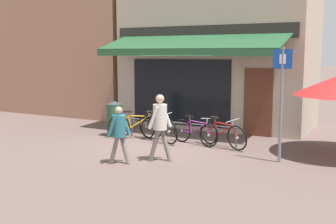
% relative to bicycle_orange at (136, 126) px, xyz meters
% --- Properties ---
extents(ground_plane, '(160.00, 160.00, 0.00)m').
position_rel_bicycle_orange_xyz_m(ground_plane, '(0.96, -0.43, -0.38)').
color(ground_plane, brown).
extents(shop_front, '(6.60, 4.57, 5.33)m').
position_rel_bicycle_orange_xyz_m(shop_front, '(1.11, 3.65, 2.28)').
color(shop_front, tan).
rests_on(shop_front, ground_plane).
extents(neighbour_building, '(7.57, 4.00, 5.70)m').
position_rel_bicycle_orange_xyz_m(neighbour_building, '(-6.17, 4.17, 2.47)').
color(neighbour_building, '#9E7056').
rests_on(neighbour_building, ground_plane).
extents(bike_rack_rail, '(3.49, 0.04, 0.57)m').
position_rel_bicycle_orange_xyz_m(bike_rack_rail, '(1.39, 0.27, 0.10)').
color(bike_rack_rail, '#47494F').
rests_on(bike_rack_rail, ground_plane).
extents(bicycle_orange, '(1.63, 0.84, 0.86)m').
position_rel_bicycle_orange_xyz_m(bicycle_orange, '(0.00, 0.00, 0.00)').
color(bicycle_orange, black).
rests_on(bicycle_orange, ground_plane).
extents(bicycle_black, '(1.71, 0.85, 0.89)m').
position_rel_bicycle_orange_xyz_m(bicycle_black, '(0.77, -0.04, 0.01)').
color(bicycle_black, black).
rests_on(bicycle_black, ground_plane).
extents(bicycle_purple, '(1.63, 0.60, 0.82)m').
position_rel_bicycle_orange_xyz_m(bicycle_purple, '(1.91, 0.14, -0.02)').
color(bicycle_purple, black).
rests_on(bicycle_purple, ground_plane).
extents(bicycle_red, '(1.65, 0.83, 0.84)m').
position_rel_bicycle_orange_xyz_m(bicycle_red, '(2.72, 0.14, -0.01)').
color(bicycle_red, black).
rests_on(bicycle_red, ground_plane).
extents(pedestrian_adult, '(0.53, 0.58, 1.61)m').
position_rel_bicycle_orange_xyz_m(pedestrian_adult, '(1.97, -1.95, 0.60)').
color(pedestrian_adult, slate).
rests_on(pedestrian_adult, ground_plane).
extents(pedestrian_child, '(0.47, 0.51, 1.36)m').
position_rel_bicycle_orange_xyz_m(pedestrian_child, '(1.27, -2.63, 0.44)').
color(pedestrian_child, slate).
rests_on(pedestrian_child, ground_plane).
extents(litter_bin, '(0.49, 0.49, 1.09)m').
position_rel_bicycle_orange_xyz_m(litter_bin, '(-0.80, 0.05, 0.17)').
color(litter_bin, '#23472D').
rests_on(litter_bin, ground_plane).
extents(parking_sign, '(0.44, 0.07, 2.70)m').
position_rel_bicycle_orange_xyz_m(parking_sign, '(4.49, -0.70, 1.26)').
color(parking_sign, slate).
rests_on(parking_sign, ground_plane).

